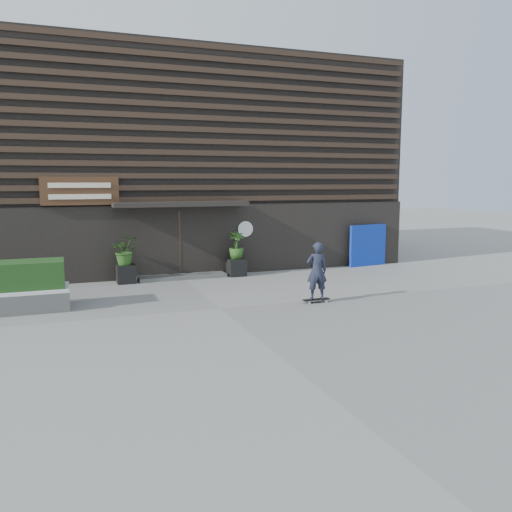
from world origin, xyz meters
name	(u,v)px	position (x,y,z in m)	size (l,w,h in m)	color
ground	(220,308)	(0.00, 0.00, 0.00)	(80.00, 80.00, 0.00)	gray
entrance_step	(182,276)	(0.00, 4.60, 0.06)	(3.00, 0.80, 0.12)	#4C4C4A
planter_pot_left	(126,274)	(-1.90, 4.40, 0.30)	(0.60, 0.60, 0.60)	black
bamboo_left	(125,250)	(-1.90, 4.40, 1.08)	(0.86, 0.75, 0.96)	#2D591E
planter_pot_right	(236,267)	(1.90, 4.40, 0.30)	(0.60, 0.60, 0.60)	black
bamboo_right	(236,245)	(1.90, 4.40, 1.08)	(0.54, 0.54, 0.96)	#2D591E
blue_tarp	(368,245)	(7.44, 4.70, 0.81)	(1.73, 0.12, 1.62)	#0D2BAF
building	(153,165)	(0.00, 9.96, 3.99)	(18.00, 11.00, 8.00)	black
skateboarder	(317,271)	(2.68, -0.27, 0.88)	(0.78, 0.47, 1.68)	black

